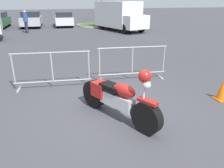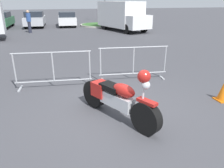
% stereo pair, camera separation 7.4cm
% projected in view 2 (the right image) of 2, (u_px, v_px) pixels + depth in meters
% --- Properties ---
extents(ground_plane, '(120.00, 120.00, 0.00)m').
position_uv_depth(ground_plane, '(117.00, 111.00, 5.10)').
color(ground_plane, '#424247').
extents(motorcycle, '(1.16, 2.08, 1.26)m').
position_uv_depth(motorcycle, '(117.00, 98.00, 4.64)').
color(motorcycle, black).
rests_on(motorcycle, ground).
extents(crowd_barrier_near, '(2.20, 0.68, 1.07)m').
position_uv_depth(crowd_barrier_near, '(53.00, 69.00, 6.29)').
color(crowd_barrier_near, '#9EA0A5').
rests_on(crowd_barrier_near, ground).
extents(crowd_barrier_far, '(2.20, 0.68, 1.07)m').
position_uv_depth(crowd_barrier_far, '(133.00, 63.00, 6.93)').
color(crowd_barrier_far, '#9EA0A5').
rests_on(crowd_barrier_far, ground).
extents(delivery_van, '(3.30, 5.35, 2.31)m').
position_uv_depth(delivery_van, '(122.00, 15.00, 17.95)').
color(delivery_van, white).
rests_on(delivery_van, ground).
extents(parked_car_green, '(1.90, 4.21, 1.40)m').
position_uv_depth(parked_car_green, '(1.00, 20.00, 19.86)').
color(parked_car_green, '#236B38').
rests_on(parked_car_green, ground).
extents(parked_car_silver, '(1.94, 4.30, 1.43)m').
position_uv_depth(parked_car_silver, '(35.00, 19.00, 20.63)').
color(parked_car_silver, '#B7BABF').
rests_on(parked_car_silver, ground).
extents(parked_car_white, '(1.83, 4.05, 1.35)m').
position_uv_depth(parked_car_white, '(67.00, 19.00, 21.19)').
color(parked_car_white, white).
rests_on(parked_car_white, ground).
extents(pedestrian, '(0.48, 0.48, 1.69)m').
position_uv_depth(pedestrian, '(29.00, 21.00, 16.79)').
color(pedestrian, '#262838').
rests_on(pedestrian, ground).
extents(planter_island, '(4.12, 4.12, 1.20)m').
position_uv_depth(planter_island, '(105.00, 22.00, 21.62)').
color(planter_island, '#ADA89E').
rests_on(planter_island, ground).
extents(traffic_cone, '(0.34, 0.34, 0.59)m').
position_uv_depth(traffic_cone, '(224.00, 90.00, 5.55)').
color(traffic_cone, orange).
rests_on(traffic_cone, ground).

